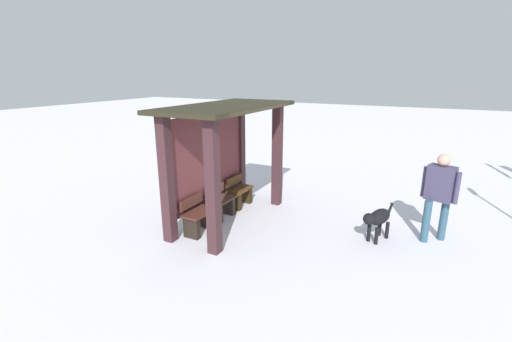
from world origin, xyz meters
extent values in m
plane|color=silver|center=(0.00, 0.00, 0.00)|extent=(60.00, 60.00, 0.00)
cube|color=#3C2125|center=(-1.36, -0.51, 1.21)|extent=(0.20, 0.20, 2.43)
cube|color=#3C2125|center=(1.36, -0.51, 1.21)|extent=(0.20, 0.20, 2.43)
cube|color=#3C2125|center=(-1.36, 0.51, 1.21)|extent=(0.20, 0.20, 2.43)
cube|color=#3C2125|center=(1.36, 0.51, 1.21)|extent=(0.20, 0.20, 2.43)
cube|color=black|center=(0.00, 0.00, 2.47)|extent=(3.30, 1.60, 0.08)
cube|color=brown|center=(0.00, 0.51, 1.39)|extent=(2.52, 0.08, 1.84)
cube|color=#3C2125|center=(0.00, 0.49, 0.42)|extent=(2.52, 0.06, 0.08)
cube|color=#4C261F|center=(-0.83, 0.21, 0.44)|extent=(0.73, 0.40, 0.04)
cube|color=#4C261F|center=(-0.83, 0.39, 0.64)|extent=(0.69, 0.04, 0.20)
cube|color=black|center=(-0.56, 0.21, 0.21)|extent=(0.12, 0.34, 0.42)
cube|color=black|center=(-1.09, 0.21, 0.21)|extent=(0.12, 0.34, 0.42)
cube|color=#4E3129|center=(0.00, 0.21, 0.43)|extent=(0.73, 0.38, 0.04)
cube|color=#4E3129|center=(0.00, 0.38, 0.63)|extent=(0.69, 0.04, 0.20)
cube|color=#2A221E|center=(0.26, 0.21, 0.21)|extent=(0.12, 0.32, 0.41)
cube|color=#2A221E|center=(-0.26, 0.21, 0.21)|extent=(0.12, 0.32, 0.41)
cube|color=#52341A|center=(0.83, 0.21, 0.42)|extent=(0.73, 0.38, 0.04)
cube|color=#52341A|center=(0.83, 0.38, 0.63)|extent=(0.69, 0.04, 0.20)
cube|color=black|center=(1.09, 0.21, 0.20)|extent=(0.12, 0.32, 0.40)
cube|color=black|center=(0.56, 0.21, 0.20)|extent=(0.12, 0.32, 0.40)
cube|color=#413B59|center=(0.96, -4.00, 1.16)|extent=(0.39, 0.52, 0.66)
sphere|color=#D8A087|center=(0.96, -4.00, 1.61)|extent=(0.23, 0.23, 0.23)
cylinder|color=#2F5367|center=(0.83, -3.86, 0.42)|extent=(0.18, 0.18, 0.83)
cylinder|color=#2F5367|center=(1.08, -4.15, 0.42)|extent=(0.18, 0.18, 0.83)
cylinder|color=#413B59|center=(1.05, -3.73, 1.13)|extent=(0.11, 0.11, 0.59)
cylinder|color=#413B59|center=(0.87, -4.27, 1.13)|extent=(0.11, 0.11, 0.59)
ellipsoid|color=black|center=(0.50, -3.05, 0.48)|extent=(0.65, 0.47, 0.29)
sphere|color=black|center=(0.16, -2.91, 0.54)|extent=(0.22, 0.22, 0.22)
cylinder|color=black|center=(0.83, -3.19, 0.52)|extent=(0.20, 0.12, 0.28)
cylinder|color=black|center=(0.36, -2.91, 0.17)|extent=(0.07, 0.07, 0.33)
cylinder|color=black|center=(0.29, -3.06, 0.17)|extent=(0.07, 0.07, 0.33)
cylinder|color=black|center=(0.71, -3.05, 0.17)|extent=(0.07, 0.07, 0.33)
cylinder|color=black|center=(0.65, -3.20, 0.17)|extent=(0.07, 0.07, 0.33)
camera|label=1|loc=(-6.06, -3.77, 3.14)|focal=24.37mm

